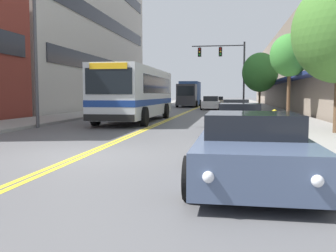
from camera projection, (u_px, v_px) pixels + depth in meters
name	position (u px, v px, depth m)	size (l,w,h in m)	color
ground_plane	(199.00, 107.00, 46.36)	(240.00, 240.00, 0.00)	#565659
sidewalk_left	(141.00, 106.00, 47.54)	(3.55, 106.00, 0.14)	gray
sidewalk_right	(259.00, 107.00, 45.16)	(3.55, 106.00, 0.14)	gray
centre_line	(199.00, 107.00, 46.36)	(0.34, 106.00, 0.01)	yellow
storefront_row_right	(312.00, 70.00, 43.81)	(9.10, 68.00, 8.88)	gray
city_bus	(137.00, 92.00, 22.56)	(2.86, 10.63, 3.12)	silver
car_charcoal_parked_left_mid	(156.00, 103.00, 41.97)	(2.13, 4.90, 1.41)	#232328
car_dark_grey_parked_left_far	(142.00, 104.00, 35.31)	(2.17, 4.88, 1.42)	#38383D
car_slate_blue_parked_right_foreground	(252.00, 149.00, 6.94)	(2.20, 4.46, 1.28)	#475675
car_champagne_parked_right_mid	(236.00, 109.00, 25.71)	(2.21, 4.55, 1.26)	beige
car_black_parked_right_far	(239.00, 119.00, 15.79)	(2.19, 4.75, 1.24)	black
car_beige_moving_lead	(217.00, 101.00, 52.52)	(2.17, 4.29, 1.28)	#BCAD89
car_white_moving_second	(211.00, 103.00, 39.47)	(2.02, 4.59, 1.41)	white
box_truck	(189.00, 94.00, 48.23)	(2.65, 7.90, 3.23)	#38383D
traffic_signal_mast	(227.00, 62.00, 37.72)	(5.36, 0.38, 6.83)	#47474C
street_lamp_left_near	(39.00, 21.00, 17.61)	(1.78, 0.28, 8.70)	#47474C
street_tree_right_mid	(290.00, 56.00, 23.94)	(2.48, 2.48, 5.34)	brown
street_tree_right_far	(260.00, 72.00, 36.90)	(3.51, 3.51, 5.55)	brown
fire_hydrant	(274.00, 117.00, 17.77)	(0.34, 0.26, 0.77)	yellow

